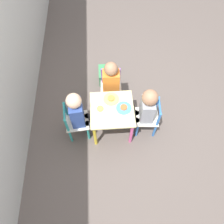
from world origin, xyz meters
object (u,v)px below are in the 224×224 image
(kids_table, at_px, (112,113))
(chair_blue, at_px, (149,118))
(chair_teal, at_px, (75,122))
(plate_right, at_px, (111,99))
(chair_purple, at_px, (111,88))
(child_front, at_px, (146,108))
(storage_bin, at_px, (107,75))
(child_back, at_px, (78,113))
(plate_front, at_px, (124,108))
(plate_back, at_px, (100,109))
(child_right, at_px, (111,83))

(kids_table, distance_m, chair_blue, 0.44)
(chair_teal, height_order, plate_right, chair_teal)
(chair_purple, xyz_separation_m, child_front, (-0.46, -0.35, 0.20))
(storage_bin, bearing_deg, plate_right, -178.46)
(child_back, relative_size, plate_front, 4.44)
(child_front, relative_size, plate_back, 4.44)
(kids_table, relative_size, chair_teal, 0.92)
(chair_teal, relative_size, plate_back, 3.09)
(kids_table, height_order, chair_teal, chair_teal)
(chair_teal, relative_size, plate_front, 3.03)
(chair_blue, xyz_separation_m, child_front, (0.00, 0.06, 0.20))
(chair_blue, distance_m, plate_right, 0.50)
(chair_purple, distance_m, child_front, 0.61)
(kids_table, xyz_separation_m, storage_bin, (0.79, 0.02, -0.27))
(chair_teal, bearing_deg, child_right, -52.57)
(plate_front, bearing_deg, chair_purple, 14.91)
(chair_teal, distance_m, child_right, 0.63)
(child_front, bearing_deg, plate_back, -88.78)
(chair_blue, bearing_deg, child_front, -90.00)
(storage_bin, bearing_deg, child_back, 156.94)
(chair_blue, bearing_deg, plate_right, -106.40)
(child_right, bearing_deg, child_front, -46.20)
(chair_blue, relative_size, plate_back, 3.09)
(child_right, height_order, plate_front, child_right)
(kids_table, distance_m, child_right, 0.38)
(kids_table, height_order, child_back, child_back)
(child_back, relative_size, child_right, 1.04)
(chair_purple, bearing_deg, plate_right, -90.91)
(chair_purple, xyz_separation_m, plate_back, (-0.43, 0.15, 0.19))
(chair_teal, relative_size, child_front, 0.70)
(plate_back, bearing_deg, chair_teal, 97.63)
(child_front, distance_m, child_right, 0.53)
(child_right, bearing_deg, chair_purple, 90.00)
(chair_purple, bearing_deg, chair_blue, -46.30)
(child_right, xyz_separation_m, plate_back, (-0.37, 0.14, 0.01))
(storage_bin, bearing_deg, plate_back, 171.89)
(child_right, relative_size, plate_right, 4.28)
(plate_front, bearing_deg, child_right, 17.57)
(kids_table, relative_size, plate_right, 2.79)
(chair_teal, xyz_separation_m, plate_right, (0.17, -0.43, 0.19))
(chair_purple, height_order, child_right, child_right)
(child_back, distance_m, child_right, 0.56)
(kids_table, relative_size, storage_bin, 1.92)
(chair_teal, distance_m, chair_purple, 0.65)
(kids_table, distance_m, child_front, 0.38)
(chair_teal, xyz_separation_m, chair_blue, (0.00, -0.86, 0.00))
(child_back, bearing_deg, child_right, -48.78)
(child_back, relative_size, plate_right, 4.44)
(child_front, distance_m, storage_bin, 0.98)
(plate_front, bearing_deg, child_front, -97.21)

